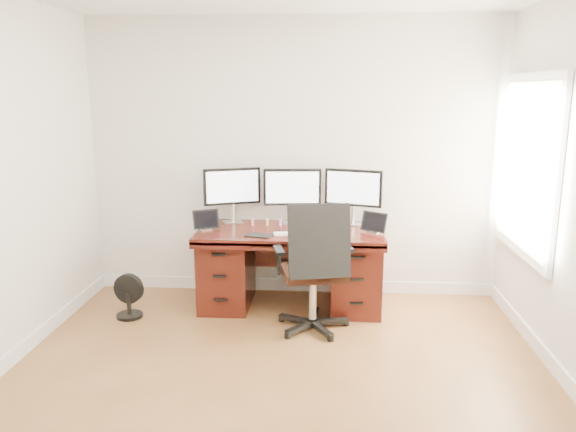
# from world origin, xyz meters

# --- Properties ---
(ground) EXTENTS (4.50, 4.50, 0.00)m
(ground) POSITION_xyz_m (0.00, 0.00, 0.00)
(ground) COLOR brown
(ground) RESTS_ON ground
(back_wall) EXTENTS (4.00, 0.10, 2.70)m
(back_wall) POSITION_xyz_m (0.00, 2.25, 1.35)
(back_wall) COLOR white
(back_wall) RESTS_ON ground
(desk) EXTENTS (1.70, 0.80, 0.75)m
(desk) POSITION_xyz_m (0.00, 1.83, 0.40)
(desk) COLOR #3F120C
(desk) RESTS_ON ground
(office_chair) EXTENTS (0.72, 0.72, 1.14)m
(office_chair) POSITION_xyz_m (0.24, 1.27, 0.37)
(office_chair) COLOR black
(office_chair) RESTS_ON ground
(floor_fan) EXTENTS (0.28, 0.23, 0.40)m
(floor_fan) POSITION_xyz_m (-1.44, 1.45, 0.19)
(floor_fan) COLOR black
(floor_fan) RESTS_ON ground
(monitor_left) EXTENTS (0.53, 0.23, 0.53)m
(monitor_left) POSITION_xyz_m (-0.58, 2.07, 1.09)
(monitor_left) COLOR silver
(monitor_left) RESTS_ON desk
(monitor_center) EXTENTS (0.55, 0.16, 0.53)m
(monitor_center) POSITION_xyz_m (0.00, 2.07, 1.09)
(monitor_center) COLOR silver
(monitor_center) RESTS_ON desk
(monitor_right) EXTENTS (0.54, 0.19, 0.53)m
(monitor_right) POSITION_xyz_m (0.58, 2.07, 1.09)
(monitor_right) COLOR silver
(monitor_right) RESTS_ON desk
(tablet_left) EXTENTS (0.25, 0.16, 0.19)m
(tablet_left) POSITION_xyz_m (-0.78, 1.75, 0.84)
(tablet_left) COLOR silver
(tablet_left) RESTS_ON desk
(tablet_right) EXTENTS (0.24, 0.18, 0.19)m
(tablet_right) POSITION_xyz_m (0.76, 1.75, 0.84)
(tablet_right) COLOR silver
(tablet_right) RESTS_ON desk
(keyboard) EXTENTS (0.26, 0.15, 0.01)m
(keyboard) POSITION_xyz_m (-0.01, 1.63, 0.76)
(keyboard) COLOR silver
(keyboard) RESTS_ON desk
(trackpad) EXTENTS (0.13, 0.13, 0.01)m
(trackpad) POSITION_xyz_m (0.20, 1.58, 0.76)
(trackpad) COLOR #B8BABF
(trackpad) RESTS_ON desk
(drawing_tablet) EXTENTS (0.26, 0.20, 0.01)m
(drawing_tablet) POSITION_xyz_m (-0.26, 1.57, 0.76)
(drawing_tablet) COLOR black
(drawing_tablet) RESTS_ON desk
(phone) EXTENTS (0.14, 0.10, 0.01)m
(phone) POSITION_xyz_m (0.05, 1.82, 0.76)
(phone) COLOR black
(phone) RESTS_ON desk
(figurine_pink) EXTENTS (0.03, 0.03, 0.07)m
(figurine_pink) POSITION_xyz_m (-0.37, 1.95, 0.79)
(figurine_pink) COLOR pink
(figurine_pink) RESTS_ON desk
(figurine_yellow) EXTENTS (0.03, 0.03, 0.07)m
(figurine_yellow) POSITION_xyz_m (-0.23, 1.95, 0.79)
(figurine_yellow) COLOR #E2BA65
(figurine_yellow) RESTS_ON desk
(figurine_purple) EXTENTS (0.03, 0.03, 0.07)m
(figurine_purple) POSITION_xyz_m (-0.10, 1.95, 0.79)
(figurine_purple) COLOR #B473DF
(figurine_purple) RESTS_ON desk
(figurine_blue) EXTENTS (0.03, 0.03, 0.07)m
(figurine_blue) POSITION_xyz_m (0.11, 1.95, 0.79)
(figurine_blue) COLOR #61A6E0
(figurine_blue) RESTS_ON desk
(figurine_brown) EXTENTS (0.03, 0.03, 0.07)m
(figurine_brown) POSITION_xyz_m (0.26, 1.95, 0.79)
(figurine_brown) COLOR #8C4E46
(figurine_brown) RESTS_ON desk
(figurine_orange) EXTENTS (0.03, 0.03, 0.07)m
(figurine_orange) POSITION_xyz_m (0.36, 1.95, 0.79)
(figurine_orange) COLOR #FD8861
(figurine_orange) RESTS_ON desk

